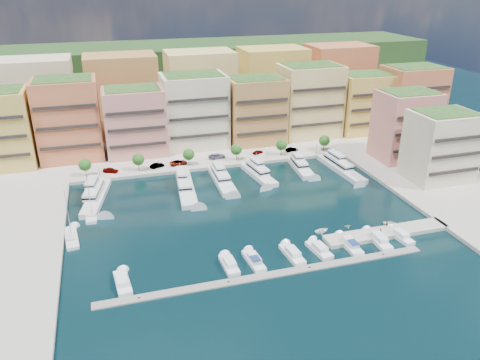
% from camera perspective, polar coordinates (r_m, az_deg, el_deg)
% --- Properties ---
extents(ground, '(400.00, 400.00, 0.00)m').
position_cam_1_polar(ground, '(125.33, 0.28, -3.72)').
color(ground, black).
rests_on(ground, ground).
extents(north_quay, '(220.00, 64.00, 2.00)m').
position_cam_1_polar(north_quay, '(180.95, -5.41, 5.03)').
color(north_quay, '#9E998E').
rests_on(north_quay, ground).
extents(east_quay, '(34.00, 76.00, 2.00)m').
position_cam_1_polar(east_quay, '(147.99, 24.92, -1.60)').
color(east_quay, '#9E998E').
rests_on(east_quay, ground).
extents(hillside, '(240.00, 40.00, 58.00)m').
position_cam_1_polar(hillside, '(226.30, -7.88, 8.75)').
color(hillside, '#1B3A18').
rests_on(hillside, ground).
extents(south_pontoon, '(72.00, 2.20, 0.35)m').
position_cam_1_polar(south_pontoon, '(100.20, 3.65, -11.56)').
color(south_pontoon, gray).
rests_on(south_pontoon, ground).
extents(finger_pier, '(32.00, 5.00, 2.00)m').
position_cam_1_polar(finger_pier, '(119.75, 17.41, -6.33)').
color(finger_pier, '#9E998E').
rests_on(finger_pier, ground).
extents(apartment_1, '(20.00, 16.50, 26.80)m').
position_cam_1_polar(apartment_1, '(164.70, -20.16, 6.99)').
color(apartment_1, '#C46641').
rests_on(apartment_1, north_quay).
extents(apartment_2, '(20.00, 15.50, 22.80)m').
position_cam_1_polar(apartment_2, '(163.15, -12.72, 6.98)').
color(apartment_2, tan).
rests_on(apartment_2, north_quay).
extents(apartment_3, '(22.00, 16.50, 25.80)m').
position_cam_1_polar(apartment_3, '(167.15, -5.58, 8.39)').
color(apartment_3, '#F7DEBF').
rests_on(apartment_3, north_quay).
extents(apartment_4, '(20.00, 15.50, 23.80)m').
position_cam_1_polar(apartment_4, '(170.91, 1.89, 8.49)').
color(apartment_4, '#B47B43').
rests_on(apartment_4, north_quay).
extents(apartment_5, '(22.00, 16.50, 26.80)m').
position_cam_1_polar(apartment_5, '(180.24, 8.45, 9.55)').
color(apartment_5, '#F1DA7F').
rests_on(apartment_5, north_quay).
extents(apartment_6, '(20.00, 15.50, 22.80)m').
position_cam_1_polar(apartment_6, '(189.16, 14.82, 9.07)').
color(apartment_6, '#E5BA53').
rests_on(apartment_6, north_quay).
extents(apartment_7, '(22.00, 16.50, 24.80)m').
position_cam_1_polar(apartment_7, '(198.28, 20.19, 9.36)').
color(apartment_7, '#C46641').
rests_on(apartment_7, north_quay).
extents(apartment_east_a, '(18.00, 14.50, 22.80)m').
position_cam_1_polar(apartment_east_a, '(164.07, 19.48, 6.29)').
color(apartment_east_a, tan).
rests_on(apartment_east_a, east_quay).
extents(apartment_east_b, '(18.00, 14.50, 20.80)m').
position_cam_1_polar(apartment_east_b, '(150.94, 23.26, 3.83)').
color(apartment_east_b, '#F7DEBF').
rests_on(apartment_east_b, east_quay).
extents(backblock_0, '(26.00, 18.00, 30.00)m').
position_cam_1_polar(backblock_0, '(186.60, -23.38, 8.89)').
color(backblock_0, '#F7DEBF').
rests_on(backblock_0, north_quay).
extents(backblock_1, '(26.00, 18.00, 30.00)m').
position_cam_1_polar(backblock_1, '(185.34, -14.08, 10.03)').
color(backblock_1, '#B47B43').
rests_on(backblock_1, north_quay).
extents(backblock_2, '(26.00, 18.00, 30.00)m').
position_cam_1_polar(backblock_2, '(188.89, -4.83, 10.90)').
color(backblock_2, '#F1DA7F').
rests_on(backblock_2, north_quay).
extents(backblock_3, '(26.00, 18.00, 30.00)m').
position_cam_1_polar(backblock_3, '(197.00, 3.90, 11.46)').
color(backblock_3, '#E5BA53').
rests_on(backblock_3, north_quay).
extents(backblock_4, '(26.00, 18.00, 30.00)m').
position_cam_1_polar(backblock_4, '(209.13, 11.81, 11.75)').
color(backblock_4, '#C46641').
rests_on(backblock_4, north_quay).
extents(tree_0, '(3.80, 3.80, 5.65)m').
position_cam_1_polar(tree_0, '(149.86, -18.39, 1.75)').
color(tree_0, '#473323').
rests_on(tree_0, north_quay).
extents(tree_1, '(3.80, 3.80, 5.65)m').
position_cam_1_polar(tree_1, '(149.88, -12.31, 2.45)').
color(tree_1, '#473323').
rests_on(tree_1, north_quay).
extents(tree_2, '(3.80, 3.80, 5.65)m').
position_cam_1_polar(tree_2, '(151.59, -6.29, 3.12)').
color(tree_2, '#473323').
rests_on(tree_2, north_quay).
extents(tree_3, '(3.80, 3.80, 5.65)m').
position_cam_1_polar(tree_3, '(154.95, -0.46, 3.73)').
color(tree_3, '#473323').
rests_on(tree_3, north_quay).
extents(tree_4, '(3.80, 3.80, 5.65)m').
position_cam_1_polar(tree_4, '(159.85, 5.07, 4.28)').
color(tree_4, '#473323').
rests_on(tree_4, north_quay).
extents(tree_5, '(3.80, 3.80, 5.65)m').
position_cam_1_polar(tree_5, '(166.14, 10.24, 4.75)').
color(tree_5, '#473323').
rests_on(tree_5, north_quay).
extents(lamppost_0, '(0.30, 0.30, 4.20)m').
position_cam_1_polar(lamppost_0, '(147.89, -16.82, 1.28)').
color(lamppost_0, black).
rests_on(lamppost_0, north_quay).
extents(lamppost_1, '(0.30, 0.30, 4.20)m').
position_cam_1_polar(lamppost_1, '(148.52, -9.90, 2.07)').
color(lamppost_1, black).
rests_on(lamppost_1, north_quay).
extents(lamppost_2, '(0.30, 0.30, 4.20)m').
position_cam_1_polar(lamppost_2, '(151.30, -3.13, 2.82)').
color(lamppost_2, black).
rests_on(lamppost_2, north_quay).
extents(lamppost_3, '(0.30, 0.30, 4.20)m').
position_cam_1_polar(lamppost_3, '(156.12, 3.31, 3.49)').
color(lamppost_3, black).
rests_on(lamppost_3, north_quay).
extents(lamppost_4, '(0.30, 0.30, 4.20)m').
position_cam_1_polar(lamppost_4, '(162.80, 9.31, 4.08)').
color(lamppost_4, black).
rests_on(lamppost_4, north_quay).
extents(yacht_0, '(8.99, 23.40, 7.30)m').
position_cam_1_polar(yacht_0, '(137.23, -17.16, -1.74)').
color(yacht_0, silver).
rests_on(yacht_0, ground).
extents(yacht_2, '(6.62, 25.18, 7.30)m').
position_cam_1_polar(yacht_2, '(137.80, -6.70, -0.67)').
color(yacht_2, silver).
rests_on(yacht_2, ground).
extents(yacht_3, '(4.92, 20.56, 7.30)m').
position_cam_1_polar(yacht_3, '(141.73, -2.27, 0.20)').
color(yacht_3, silver).
rests_on(yacht_3, ground).
extents(yacht_4, '(6.79, 18.79, 7.30)m').
position_cam_1_polar(yacht_4, '(145.71, 2.21, 0.83)').
color(yacht_4, silver).
rests_on(yacht_4, ground).
extents(yacht_5, '(5.34, 16.08, 7.30)m').
position_cam_1_polar(yacht_5, '(151.77, 7.37, 1.66)').
color(yacht_5, silver).
rests_on(yacht_5, ground).
extents(yacht_6, '(5.84, 24.15, 7.30)m').
position_cam_1_polar(yacht_6, '(153.80, 12.06, 1.62)').
color(yacht_6, silver).
rests_on(yacht_6, ground).
extents(cruiser_0, '(3.49, 8.54, 2.55)m').
position_cam_1_polar(cruiser_0, '(99.92, -14.11, -12.08)').
color(cruiser_0, white).
rests_on(cruiser_0, ground).
extents(cruiser_3, '(2.99, 7.73, 2.55)m').
position_cam_1_polar(cruiser_3, '(102.28, -1.32, -10.32)').
color(cruiser_3, white).
rests_on(cruiser_3, ground).
extents(cruiser_4, '(3.20, 8.70, 2.66)m').
position_cam_1_polar(cruiser_4, '(103.57, 1.70, -9.83)').
color(cruiser_4, white).
rests_on(cruiser_4, ground).
extents(cruiser_5, '(3.38, 8.73, 2.55)m').
position_cam_1_polar(cruiser_5, '(106.35, 6.40, -9.01)').
color(cruiser_5, white).
rests_on(cruiser_5, ground).
extents(cruiser_6, '(3.84, 8.11, 2.55)m').
position_cam_1_polar(cruiser_6, '(108.79, 9.64, -8.40)').
color(cruiser_6, white).
rests_on(cruiser_6, ground).
extents(cruiser_7, '(2.73, 9.01, 2.66)m').
position_cam_1_polar(cruiser_7, '(112.00, 13.21, -7.71)').
color(cruiser_7, white).
rests_on(cruiser_7, ground).
extents(cruiser_8, '(3.09, 9.21, 2.55)m').
position_cam_1_polar(cruiser_8, '(115.65, 16.51, -7.03)').
color(cruiser_8, white).
rests_on(cruiser_8, ground).
extents(cruiser_9, '(3.27, 8.14, 2.55)m').
position_cam_1_polar(cruiser_9, '(118.76, 18.94, -6.52)').
color(cruiser_9, white).
rests_on(cruiser_9, ground).
extents(sailboat_2, '(3.02, 8.84, 13.20)m').
position_cam_1_polar(sailboat_2, '(127.92, -17.60, -4.18)').
color(sailboat_2, silver).
rests_on(sailboat_2, ground).
extents(sailboat_1, '(3.93, 10.93, 13.20)m').
position_cam_1_polar(sailboat_1, '(119.06, -19.85, -6.71)').
color(sailboat_1, silver).
rests_on(sailboat_1, ground).
extents(tender_2, '(4.20, 3.60, 0.74)m').
position_cam_1_polar(tender_2, '(124.24, 17.81, -5.04)').
color(tender_2, silver).
rests_on(tender_2, ground).
extents(tender_1, '(1.70, 1.54, 0.79)m').
position_cam_1_polar(tender_1, '(120.15, 12.96, -5.47)').
color(tender_1, beige).
rests_on(tender_1, ground).
extents(tender_0, '(4.30, 3.52, 0.78)m').
position_cam_1_polar(tender_0, '(116.83, 9.96, -6.09)').
color(tender_0, white).
rests_on(tender_0, ground).
extents(car_0, '(5.09, 3.64, 1.61)m').
position_cam_1_polar(car_0, '(151.61, -15.50, 1.17)').
color(car_0, gray).
rests_on(car_0, north_quay).
extents(car_1, '(4.92, 3.27, 1.53)m').
position_cam_1_polar(car_1, '(152.12, -10.07, 1.76)').
color(car_1, gray).
rests_on(car_1, north_quay).
extents(car_2, '(5.97, 3.16, 1.60)m').
position_cam_1_polar(car_2, '(153.25, -7.49, 2.11)').
color(car_2, gray).
rests_on(car_2, north_quay).
extents(car_3, '(6.18, 3.15, 1.72)m').
position_cam_1_polar(car_3, '(157.63, -2.83, 2.94)').
color(car_3, gray).
rests_on(car_3, north_quay).
extents(car_4, '(4.25, 3.08, 1.34)m').
position_cam_1_polar(car_4, '(161.78, 2.18, 3.44)').
color(car_4, gray).
rests_on(car_4, north_quay).
extents(car_5, '(4.44, 1.89, 1.42)m').
position_cam_1_polar(car_5, '(164.81, 6.32, 3.71)').
color(car_5, gray).
rests_on(car_5, north_quay).
extents(person_0, '(0.43, 0.61, 1.56)m').
position_cam_1_polar(person_0, '(117.00, 16.77, -5.99)').
color(person_0, '#222F45').
rests_on(person_0, finger_pier).
extents(person_1, '(0.86, 0.72, 1.60)m').
position_cam_1_polar(person_1, '(120.85, 17.42, -5.06)').
color(person_1, '#4B352D').
rests_on(person_1, finger_pier).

